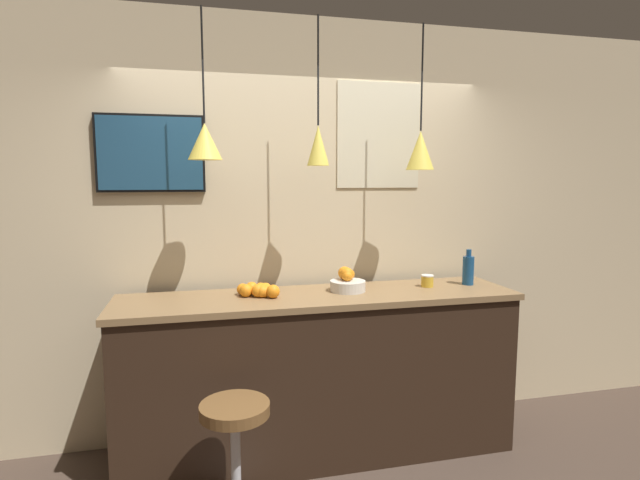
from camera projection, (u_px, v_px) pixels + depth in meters
back_wall at (306, 230)px, 3.54m from camera, size 8.00×0.06×2.90m
service_counter at (320, 374)px, 3.25m from camera, size 2.56×0.61×1.08m
bar_stool at (236, 450)px, 2.54m from camera, size 0.44×0.44×0.68m
fruit_bowl at (347, 281)px, 3.28m from camera, size 0.23×0.23×0.16m
orange_pile at (258, 290)px, 3.13m from camera, size 0.26×0.23×0.08m
juice_bottle at (468, 270)px, 3.47m from camera, size 0.08×0.08×0.25m
spread_jar at (427, 281)px, 3.41m from camera, size 0.08×0.08×0.08m
pendant_lamp_left at (205, 141)px, 2.96m from camera, size 0.20×0.20×0.88m
pendant_lamp_middle at (318, 144)px, 3.12m from camera, size 0.14×0.14×0.91m
pendant_lamp_right at (420, 150)px, 3.28m from camera, size 0.18×0.18×0.93m
mounted_tv at (151, 153)px, 3.19m from camera, size 0.67×0.04×0.49m
wall_poster at (379, 135)px, 3.55m from camera, size 0.61×0.01×0.74m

